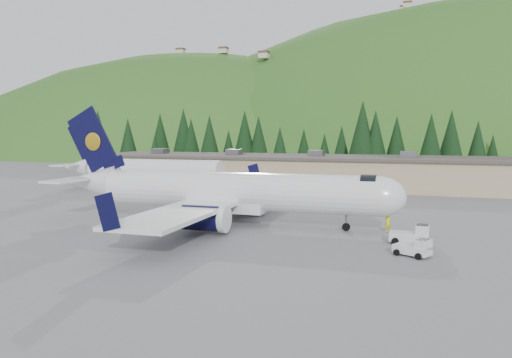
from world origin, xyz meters
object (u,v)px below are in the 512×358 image
Objects in this scene: second_airliner at (138,170)px; baggage_tug_b at (415,248)px; baggage_tug_a at (413,235)px; airliner at (227,192)px; ramp_worker at (388,222)px; terminal_building at (288,170)px.

second_airliner is 9.52× the size of baggage_tug_b.
baggage_tug_a is 4.33m from baggage_tug_b.
airliner is at bearing -42.69° from second_airliner.
baggage_tug_a is 4.98m from ramp_worker.
airliner is at bearing -32.22° from ramp_worker.
ramp_worker is (19.47, -37.09, -1.71)m from terminal_building.
second_airliner is 0.39× the size of terminal_building.
baggage_tug_a is at bearing -62.32° from terminal_building.
ramp_worker reaches higher than baggage_tug_b.
baggage_tug_b is at bearing -84.72° from baggage_tug_a.
baggage_tug_a is (17.81, -3.49, -2.44)m from airliner.
second_airliner is at bearing 171.02° from baggage_tug_b.
baggage_tug_b is 1.58× the size of ramp_worker.
baggage_tug_b is (18.08, -7.80, -2.56)m from airliner.
terminal_building is (-22.04, 45.82, 2.01)m from baggage_tug_b.
airliner is 12.40× the size of baggage_tug_b.
ramp_worker is (-2.30, 4.42, 0.18)m from baggage_tug_a.
airliner reaches higher than baggage_tug_a.
terminal_building is at bearing 38.78° from second_airliner.
airliner is 18.31m from baggage_tug_a.
terminal_building is at bearing -97.96° from ramp_worker.
baggage_tug_b is at bearing -35.41° from second_airliner.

